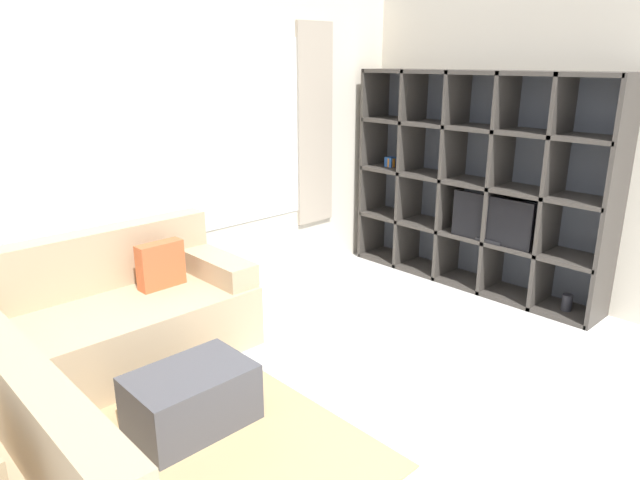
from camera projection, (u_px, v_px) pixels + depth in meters
The scene contains 6 objects.
wall_back at pixel (165, 153), 4.51m from camera, with size 6.33×0.11×2.70m.
wall_right at pixel (504, 141), 5.19m from camera, with size 0.07×4.12×2.70m, color beige.
area_rug at pixel (121, 454), 3.11m from camera, with size 2.20×2.38×0.01m, color tan.
shelving_unit at pixel (477, 183), 5.25m from camera, with size 0.42×2.49×1.97m.
couch_main at pixel (114, 320), 3.98m from camera, with size 1.86×0.90×0.90m.
ottoman at pixel (191, 399), 3.30m from camera, with size 0.69×0.47×0.36m.
Camera 1 is at (-2.23, -1.15, 2.06)m, focal length 32.00 mm.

